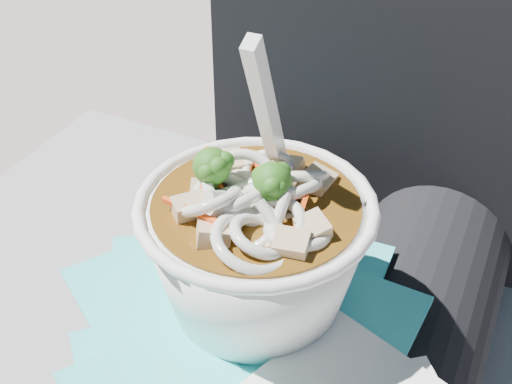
% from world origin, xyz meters
% --- Properties ---
extents(lap, '(0.31, 0.48, 0.15)m').
position_xyz_m(lap, '(0.00, 0.00, 0.49)').
color(lap, black).
rests_on(lap, stone_ledge).
extents(person_body, '(0.34, 0.94, 0.97)m').
position_xyz_m(person_body, '(0.00, 0.09, 0.53)').
color(person_body, black).
rests_on(person_body, ground).
extents(plastic_bag, '(0.30, 0.35, 0.02)m').
position_xyz_m(plastic_bag, '(-0.02, -0.04, 0.58)').
color(plastic_bag, '#30C8CA').
rests_on(plastic_bag, lap).
extents(udon_bowl, '(0.20, 0.20, 0.21)m').
position_xyz_m(udon_bowl, '(-0.02, -0.00, 0.65)').
color(udon_bowl, white).
rests_on(udon_bowl, plastic_bag).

